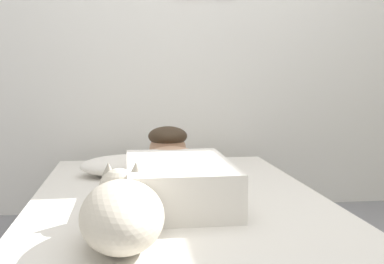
# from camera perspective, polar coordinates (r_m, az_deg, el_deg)

# --- Properties ---
(back_wall) EXTENTS (4.38, 0.12, 2.50)m
(back_wall) POSITION_cam_1_polar(r_m,az_deg,el_deg) (3.31, 1.23, 12.49)
(back_wall) COLOR silver
(back_wall) RESTS_ON ground
(bed) EXTENTS (1.31, 2.02, 0.39)m
(bed) POSITION_cam_1_polar(r_m,az_deg,el_deg) (2.15, -1.57, -13.00)
(bed) COLOR #726051
(bed) RESTS_ON ground
(pillow) EXTENTS (0.52, 0.32, 0.11)m
(pillow) POSITION_cam_1_polar(r_m,az_deg,el_deg) (2.54, -7.51, -4.00)
(pillow) COLOR white
(pillow) RESTS_ON bed
(person_lying) EXTENTS (0.43, 0.92, 0.27)m
(person_lying) POSITION_cam_1_polar(r_m,az_deg,el_deg) (2.10, -2.05, -4.82)
(person_lying) COLOR silver
(person_lying) RESTS_ON bed
(dog) EXTENTS (0.26, 0.57, 0.21)m
(dog) POSITION_cam_1_polar(r_m,az_deg,el_deg) (1.53, -8.44, -9.34)
(dog) COLOR beige
(dog) RESTS_ON bed
(coffee_cup) EXTENTS (0.12, 0.09, 0.07)m
(coffee_cup) POSITION_cam_1_polar(r_m,az_deg,el_deg) (2.39, 0.95, -5.03)
(coffee_cup) COLOR white
(coffee_cup) RESTS_ON bed
(cell_phone) EXTENTS (0.07, 0.14, 0.01)m
(cell_phone) POSITION_cam_1_polar(r_m,az_deg,el_deg) (2.22, -5.59, -6.91)
(cell_phone) COLOR black
(cell_phone) RESTS_ON bed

